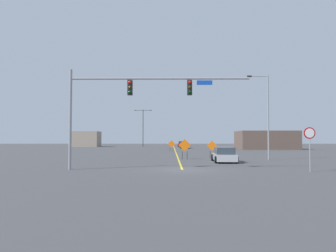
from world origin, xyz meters
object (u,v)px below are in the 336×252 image
stop_sign (310,140)px  car_red_approaching (182,144)px  construction_sign_left_lane (212,147)px  street_lamp_mid_left (267,113)px  car_silver_mid (224,155)px  car_white_near (185,146)px  street_lamp_near_right (143,125)px  construction_sign_median_far (172,144)px  construction_sign_right_lane (185,146)px  traffic_signal_assembly (130,96)px

stop_sign → car_red_approaching: bearing=95.5°
stop_sign → construction_sign_left_lane: (-4.48, 14.14, -0.80)m
stop_sign → street_lamp_mid_left: street_lamp_mid_left is taller
car_silver_mid → car_red_approaching: bearing=92.0°
stop_sign → car_white_near: (-5.95, 48.72, -1.46)m
car_silver_mid → car_white_near: 40.34m
car_red_approaching → stop_sign: bearing=-84.5°
street_lamp_mid_left → construction_sign_left_lane: (-5.22, 2.73, -3.56)m
street_lamp_mid_left → street_lamp_near_right: street_lamp_near_right is taller
street_lamp_near_right → car_white_near: 17.94m
car_white_near → car_red_approaching: bearing=90.4°
construction_sign_median_far → car_red_approaching: (2.87, 31.81, -0.50)m
construction_sign_right_lane → car_white_near: bearing=87.4°
street_lamp_mid_left → construction_sign_left_lane: bearing=152.3°
traffic_signal_assembly → car_red_approaching: size_ratio=2.86×
construction_sign_median_far → construction_sign_right_lane: bearing=-86.0°
street_lamp_near_right → car_red_approaching: street_lamp_near_right is taller
stop_sign → street_lamp_near_right: street_lamp_near_right is taller
traffic_signal_assembly → street_lamp_near_right: (-4.46, 60.97, 0.57)m
stop_sign → construction_sign_right_lane: bearing=121.7°
construction_sign_left_lane → car_white_near: 34.61m
traffic_signal_assembly → car_silver_mid: (7.79, 7.04, -4.53)m
construction_sign_left_lane → car_silver_mid: (0.33, -5.72, -0.58)m
street_lamp_near_right → construction_sign_median_far: bearing=-76.4°
construction_sign_right_lane → car_silver_mid: 5.25m
construction_sign_median_far → car_red_approaching: construction_sign_median_far is taller
street_lamp_near_right → car_silver_mid: (12.25, -53.93, -5.10)m
stop_sign → street_lamp_mid_left: (0.73, 11.41, 2.76)m
street_lamp_near_right → car_silver_mid: bearing=-77.2°
construction_sign_left_lane → construction_sign_right_lane: (-3.11, -1.82, 0.11)m
stop_sign → street_lamp_near_right: 64.57m
street_lamp_near_right → construction_sign_right_lane: (8.80, -50.02, -4.41)m
stop_sign → construction_sign_median_far: (-8.92, 31.36, -0.88)m
street_lamp_mid_left → car_silver_mid: size_ratio=1.93×
street_lamp_near_right → car_red_approaching: (10.34, 0.83, -5.09)m
traffic_signal_assembly → stop_sign: bearing=-6.6°
car_red_approaching → car_silver_mid: bearing=-88.0°
construction_sign_left_lane → construction_sign_median_far: construction_sign_left_lane is taller
construction_sign_right_lane → car_red_approaching: (1.54, 50.85, -0.69)m
traffic_signal_assembly → street_lamp_mid_left: street_lamp_mid_left is taller
construction_sign_left_lane → street_lamp_mid_left: bearing=-27.7°
stop_sign → construction_sign_median_far: 32.61m
stop_sign → car_silver_mid: 9.49m
traffic_signal_assembly → street_lamp_mid_left: 16.16m
construction_sign_median_far → car_silver_mid: bearing=-78.3°
traffic_signal_assembly → construction_sign_median_far: bearing=84.3°
car_silver_mid → car_white_near: bearing=92.6°
car_silver_mid → car_red_approaching: 54.78m
street_lamp_mid_left → car_silver_mid: (-4.88, -2.99, -4.14)m
stop_sign → car_red_approaching: 63.48m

